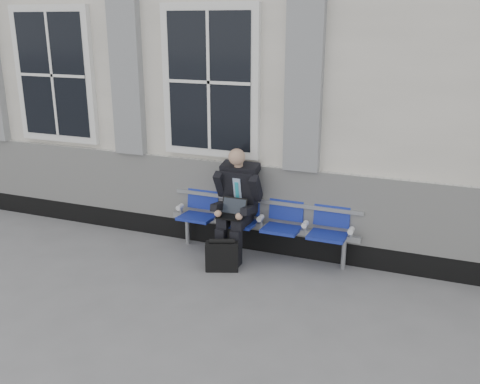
% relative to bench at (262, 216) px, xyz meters
% --- Properties ---
extents(ground, '(70.00, 70.00, 0.00)m').
position_rel_bench_xyz_m(ground, '(-1.13, -1.32, -0.55)').
color(ground, slate).
rests_on(ground, ground).
extents(station_building, '(14.40, 4.40, 4.49)m').
position_rel_bench_xyz_m(station_building, '(-1.15, 2.15, 1.67)').
color(station_building, silver).
rests_on(station_building, ground).
extents(bench, '(2.60, 0.47, 0.91)m').
position_rel_bench_xyz_m(bench, '(0.00, 0.00, 0.00)').
color(bench, '#9EA0A3').
rests_on(bench, ground).
extents(businessman, '(0.59, 0.80, 1.47)m').
position_rel_bench_xyz_m(businessman, '(-0.30, -0.14, 0.24)').
color(businessman, black).
rests_on(businessman, ground).
extents(briefcase, '(0.45, 0.31, 0.42)m').
position_rel_bench_xyz_m(briefcase, '(-0.31, -0.62, -0.36)').
color(briefcase, black).
rests_on(briefcase, ground).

